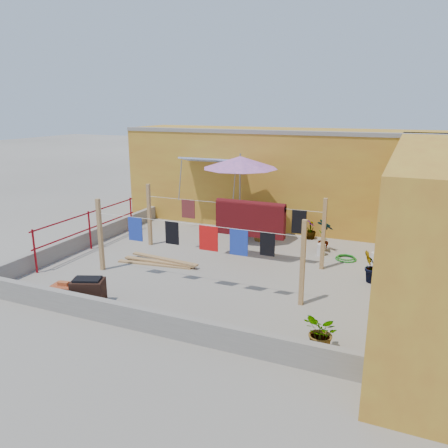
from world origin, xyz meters
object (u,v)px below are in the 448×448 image
(plant_back_a, at_px, (261,228))
(brazier, at_px, (88,292))
(outdoor_table, at_px, (245,212))
(brick_stack, at_px, (65,293))
(white_basin, at_px, (151,318))
(water_jug_a, at_px, (375,258))
(patio_umbrella, at_px, (240,163))
(water_jug_b, at_px, (321,250))
(green_hose, at_px, (346,258))

(plant_back_a, bearing_deg, brazier, -108.55)
(outdoor_table, height_order, brick_stack, outdoor_table)
(brazier, relative_size, white_basin, 1.52)
(white_basin, distance_m, water_jug_a, 6.14)
(patio_umbrella, relative_size, water_jug_a, 7.72)
(patio_umbrella, relative_size, water_jug_b, 7.22)
(white_basin, height_order, water_jug_a, water_jug_a)
(outdoor_table, relative_size, water_jug_a, 5.03)
(brazier, bearing_deg, white_basin, -3.56)
(outdoor_table, bearing_deg, water_jug_b, -26.62)
(brick_stack, distance_m, water_jug_a, 7.57)
(plant_back_a, bearing_deg, water_jug_b, -17.97)
(brick_stack, bearing_deg, brazier, 9.88)
(water_jug_a, xyz_separation_m, plant_back_a, (-3.34, 0.73, 0.25))
(patio_umbrella, height_order, white_basin, patio_umbrella)
(water_jug_a, distance_m, water_jug_b, 1.42)
(brick_stack, relative_size, plant_back_a, 0.71)
(brick_stack, xyz_separation_m, water_jug_a, (5.75, 4.92, -0.04))
(patio_umbrella, distance_m, water_jug_a, 4.52)
(water_jug_a, bearing_deg, brick_stack, -139.48)
(patio_umbrella, bearing_deg, water_jug_a, -6.29)
(outdoor_table, xyz_separation_m, green_hose, (3.43, -1.47, -0.61))
(water_jug_b, distance_m, plant_back_a, 2.04)
(water_jug_b, xyz_separation_m, plant_back_a, (-1.93, 0.62, 0.24))
(brick_stack, height_order, plant_back_a, plant_back_a)
(outdoor_table, height_order, plant_back_a, plant_back_a)
(patio_umbrella, xyz_separation_m, plant_back_a, (0.58, 0.30, -1.96))
(water_jug_b, xyz_separation_m, green_hose, (0.68, -0.10, -0.12))
(water_jug_b, bearing_deg, water_jug_a, -4.42)
(plant_back_a, bearing_deg, water_jug_a, -12.39)
(outdoor_table, relative_size, water_jug_b, 4.70)
(water_jug_a, bearing_deg, patio_umbrella, 173.71)
(water_jug_b, bearing_deg, plant_back_a, 162.03)
(water_jug_b, bearing_deg, white_basin, -114.19)
(water_jug_a, bearing_deg, water_jug_b, 175.58)
(brick_stack, bearing_deg, outdoor_table, 76.03)
(plant_back_a, bearing_deg, brick_stack, -113.11)
(white_basin, height_order, plant_back_a, plant_back_a)
(outdoor_table, relative_size, brazier, 2.28)
(outdoor_table, xyz_separation_m, plant_back_a, (0.82, -0.75, -0.26))
(brick_stack, xyz_separation_m, green_hose, (5.02, 4.93, -0.15))
(brazier, relative_size, plant_back_a, 0.95)
(water_jug_a, bearing_deg, brazier, -137.19)
(water_jug_a, bearing_deg, green_hose, 179.05)
(water_jug_b, height_order, plant_back_a, plant_back_a)
(water_jug_a, bearing_deg, white_basin, -126.75)
(outdoor_table, relative_size, green_hose, 3.07)
(patio_umbrella, relative_size, brazier, 3.51)
(outdoor_table, relative_size, white_basin, 3.47)
(green_hose, bearing_deg, patio_umbrella, 172.50)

